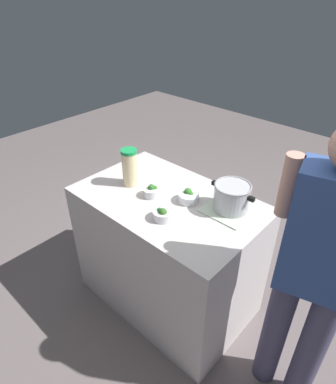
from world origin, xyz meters
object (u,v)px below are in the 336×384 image
at_px(broccoli_bowl_center, 163,214).
at_px(person_cook, 314,276).
at_px(broccoli_bowl_front, 152,191).
at_px(lemonade_pitcher, 130,167).
at_px(broccoli_bowl_back, 189,197).
at_px(cooking_pot, 232,196).

distance_m(broccoli_bowl_center, person_cook, 0.85).
bearing_deg(person_cook, broccoli_bowl_front, -179.40).
distance_m(lemonade_pitcher, person_cook, 1.27).
xyz_separation_m(broccoli_bowl_front, broccoli_bowl_back, (0.21, 0.11, -0.00)).
bearing_deg(person_cook, cooking_pot, 161.05).
distance_m(lemonade_pitcher, broccoli_bowl_back, 0.45).
xyz_separation_m(broccoli_bowl_center, person_cook, (0.84, 0.14, -0.02)).
height_order(cooking_pot, broccoli_bowl_front, cooking_pot).
relative_size(lemonade_pitcher, broccoli_bowl_back, 1.95).
height_order(lemonade_pitcher, broccoli_bowl_center, lemonade_pitcher).
height_order(broccoli_bowl_front, person_cook, person_cook).
relative_size(cooking_pot, person_cook, 0.17).
relative_size(broccoli_bowl_center, person_cook, 0.07).
bearing_deg(cooking_pot, broccoli_bowl_center, -124.63).
relative_size(cooking_pot, broccoli_bowl_back, 2.19).
bearing_deg(cooking_pot, person_cook, -18.95).
bearing_deg(broccoli_bowl_back, broccoli_bowl_center, -88.63).
xyz_separation_m(cooking_pot, broccoli_bowl_center, (-0.24, -0.35, -0.06)).
bearing_deg(lemonade_pitcher, broccoli_bowl_front, -1.93).
distance_m(broccoli_bowl_back, person_cook, 0.85).
distance_m(broccoli_bowl_front, person_cook, 1.06).
relative_size(cooking_pot, broccoli_bowl_front, 2.70).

